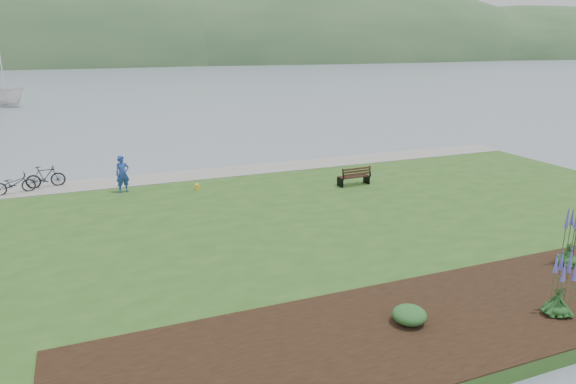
# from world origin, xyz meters

# --- Properties ---
(ground) EXTENTS (600.00, 600.00, 0.00)m
(ground) POSITION_xyz_m (0.00, 0.00, 0.00)
(ground) COLOR slate
(ground) RESTS_ON ground
(lawn) EXTENTS (34.00, 20.00, 0.40)m
(lawn) POSITION_xyz_m (0.00, -2.00, 0.20)
(lawn) COLOR #284F1B
(lawn) RESTS_ON ground
(shoreline_path) EXTENTS (34.00, 2.20, 0.03)m
(shoreline_path) POSITION_xyz_m (0.00, 6.90, 0.42)
(shoreline_path) COLOR gray
(shoreline_path) RESTS_ON lawn
(garden_bed) EXTENTS (24.00, 4.40, 0.04)m
(garden_bed) POSITION_xyz_m (3.00, -9.80, 0.42)
(garden_bed) COLOR black
(garden_bed) RESTS_ON lawn
(far_hillside) EXTENTS (580.00, 80.00, 38.00)m
(far_hillside) POSITION_xyz_m (20.00, 170.00, 0.00)
(far_hillside) COLOR #2F522E
(far_hillside) RESTS_ON ground
(park_bench) EXTENTS (1.57, 0.69, 0.95)m
(park_bench) POSITION_xyz_m (4.39, 2.03, 0.87)
(park_bench) COLOR black
(park_bench) RESTS_ON lawn
(person) EXTENTS (0.82, 0.64, 2.01)m
(person) POSITION_xyz_m (-6.06, 5.00, 1.41)
(person) COLOR navy
(person) RESTS_ON lawn
(bicycle_a) EXTENTS (1.06, 1.92, 0.95)m
(bicycle_a) POSITION_xyz_m (-10.71, 6.57, 0.88)
(bicycle_a) COLOR black
(bicycle_a) RESTS_ON lawn
(bicycle_b) EXTENTS (0.66, 1.79, 1.05)m
(bicycle_b) POSITION_xyz_m (-9.42, 7.20, 0.93)
(bicycle_b) COLOR black
(bicycle_b) RESTS_ON lawn
(sailboat) EXTENTS (14.49, 14.51, 26.86)m
(sailboat) POSITION_xyz_m (-15.27, 47.96, 0.00)
(sailboat) COLOR silver
(sailboat) RESTS_ON ground
(pannier) EXTENTS (0.21, 0.28, 0.27)m
(pannier) POSITION_xyz_m (-2.84, 4.15, 0.53)
(pannier) COLOR yellow
(pannier) RESTS_ON lawn
(echium_0) EXTENTS (0.62, 0.62, 1.90)m
(echium_0) POSITION_xyz_m (3.13, -10.70, 1.24)
(echium_0) COLOR #153C18
(echium_0) RESTS_ON garden_bed
(echium_1) EXTENTS (0.62, 0.62, 2.23)m
(echium_1) POSITION_xyz_m (5.96, -8.60, 1.40)
(echium_1) COLOR #153C18
(echium_1) RESTS_ON garden_bed
(shrub_0) EXTENTS (0.85, 0.85, 0.42)m
(shrub_0) POSITION_xyz_m (-0.60, -9.68, 0.65)
(shrub_0) COLOR #1E4C21
(shrub_0) RESTS_ON garden_bed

